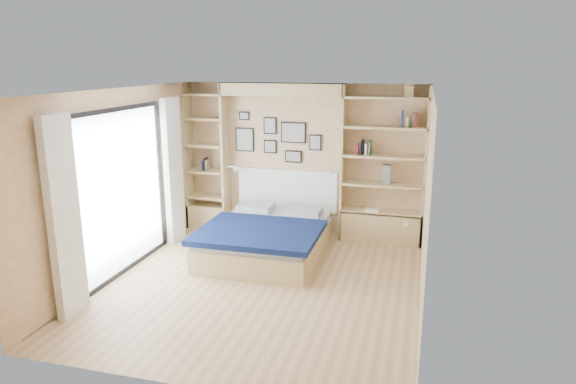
# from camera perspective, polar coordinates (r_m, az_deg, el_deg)

# --- Properties ---
(ground) EXTENTS (4.50, 4.50, 0.00)m
(ground) POSITION_cam_1_polar(r_m,az_deg,el_deg) (6.84, -2.87, -10.21)
(ground) COLOR tan
(ground) RESTS_ON ground
(room_shell) EXTENTS (4.50, 4.50, 4.50)m
(room_shell) POSITION_cam_1_polar(r_m,az_deg,el_deg) (7.98, -2.29, 1.59)
(room_shell) COLOR beige
(room_shell) RESTS_ON ground
(bed) EXTENTS (1.72, 2.27, 1.07)m
(bed) POSITION_cam_1_polar(r_m,az_deg,el_deg) (7.72, -2.39, -5.07)
(bed) COLOR tan
(bed) RESTS_ON ground
(photo_gallery) EXTENTS (1.48, 0.02, 0.82)m
(photo_gallery) POSITION_cam_1_polar(r_m,az_deg,el_deg) (8.57, -1.36, 6.06)
(photo_gallery) COLOR black
(photo_gallery) RESTS_ON ground
(reading_lamps) EXTENTS (1.92, 0.12, 0.15)m
(reading_lamps) POSITION_cam_1_polar(r_m,az_deg,el_deg) (8.40, -0.77, 2.41)
(reading_lamps) COLOR silver
(reading_lamps) RESTS_ON ground
(shelf_decor) EXTENTS (3.51, 0.23, 2.03)m
(shelf_decor) POSITION_cam_1_polar(r_m,az_deg,el_deg) (8.11, 8.91, 5.92)
(shelf_decor) COLOR #A51E1E
(shelf_decor) RESTS_ON ground
(deck) EXTENTS (3.20, 4.00, 0.05)m
(deck) POSITION_cam_1_polar(r_m,az_deg,el_deg) (8.57, -26.61, -6.58)
(deck) COLOR #756656
(deck) RESTS_ON ground
(deck_chair) EXTENTS (0.65, 0.83, 0.73)m
(deck_chair) POSITION_cam_1_polar(r_m,az_deg,el_deg) (8.22, -23.89, -4.56)
(deck_chair) COLOR tan
(deck_chair) RESTS_ON ground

